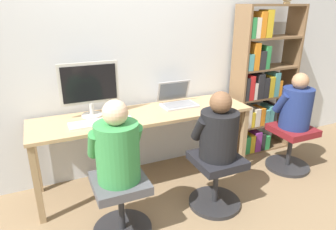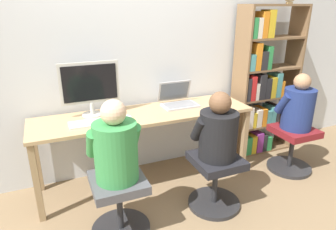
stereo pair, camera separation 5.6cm
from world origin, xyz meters
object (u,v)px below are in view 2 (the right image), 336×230
(desktop_monitor, at_px, (90,87))
(office_chair_side, at_px, (292,146))
(office_chair_left, at_px, (119,202))
(office_chair_right, at_px, (215,179))
(person_at_monitor, at_px, (116,147))
(keyboard, at_px, (95,123))
(person_at_laptop, at_px, (218,131))
(bookshelf, at_px, (261,89))
(laptop, at_px, (178,100))
(person_near_shelf, at_px, (298,106))

(desktop_monitor, xyz_separation_m, office_chair_side, (2.01, -0.52, -0.74))
(office_chair_left, bearing_deg, office_chair_right, 0.10)
(office_chair_left, xyz_separation_m, person_at_monitor, (0.00, 0.00, 0.48))
(keyboard, relative_size, person_at_laptop, 0.75)
(person_at_laptop, xyz_separation_m, bookshelf, (1.02, 0.73, 0.06))
(keyboard, distance_m, office_chair_side, 2.11)
(person_at_laptop, relative_size, office_chair_side, 1.19)
(laptop, relative_size, bookshelf, 0.21)
(office_chair_side, bearing_deg, keyboard, 171.62)
(person_at_laptop, relative_size, bookshelf, 0.34)
(person_at_monitor, distance_m, person_near_shelf, 1.98)
(office_chair_left, distance_m, person_at_monitor, 0.48)
(desktop_monitor, height_order, office_chair_side, desktop_monitor)
(desktop_monitor, relative_size, person_near_shelf, 0.91)
(person_near_shelf, bearing_deg, office_chair_side, -90.00)
(person_at_laptop, xyz_separation_m, office_chair_side, (1.10, 0.23, -0.46))
(desktop_monitor, relative_size, bookshelf, 0.31)
(office_chair_left, height_order, person_at_monitor, person_at_monitor)
(office_chair_right, xyz_separation_m, person_near_shelf, (1.10, 0.24, 0.46))
(laptop, xyz_separation_m, office_chair_side, (1.14, -0.49, -0.52))
(keyboard, relative_size, person_near_shelf, 0.74)
(office_chair_left, bearing_deg, person_near_shelf, 6.85)
(keyboard, xyz_separation_m, office_chair_left, (0.06, -0.53, -0.48))
(office_chair_right, xyz_separation_m, office_chair_side, (1.10, 0.23, 0.00))
(keyboard, distance_m, office_chair_right, 1.17)
(laptop, height_order, person_near_shelf, person_near_shelf)
(desktop_monitor, xyz_separation_m, office_chair_right, (0.91, -0.75, -0.74))
(desktop_monitor, height_order, person_near_shelf, desktop_monitor)
(keyboard, bearing_deg, person_near_shelf, -8.26)
(bookshelf, bearing_deg, office_chair_left, -158.73)
(office_chair_left, height_order, bookshelf, bookshelf)
(desktop_monitor, height_order, person_at_laptop, desktop_monitor)
(desktop_monitor, distance_m, person_at_monitor, 0.80)
(desktop_monitor, distance_m, person_at_laptop, 1.21)
(bookshelf, xyz_separation_m, person_near_shelf, (0.08, -0.50, -0.06))
(bookshelf, bearing_deg, office_chair_side, -81.13)
(keyboard, bearing_deg, office_chair_right, -29.77)
(person_at_monitor, height_order, person_near_shelf, person_at_monitor)
(office_chair_left, distance_m, person_near_shelf, 2.04)
(keyboard, height_order, person_at_monitor, person_at_monitor)
(office_chair_right, height_order, office_chair_side, same)
(desktop_monitor, bearing_deg, person_near_shelf, -14.49)
(person_at_monitor, height_order, person_at_laptop, person_at_monitor)
(office_chair_right, xyz_separation_m, bookshelf, (1.02, 0.73, 0.52))
(keyboard, bearing_deg, desktop_monitor, 84.85)
(office_chair_left, height_order, person_at_laptop, person_at_laptop)
(person_near_shelf, bearing_deg, office_chair_right, -167.96)
(office_chair_side, bearing_deg, desktop_monitor, 165.39)
(laptop, relative_size, person_at_monitor, 0.57)
(person_at_laptop, bearing_deg, office_chair_left, -179.63)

